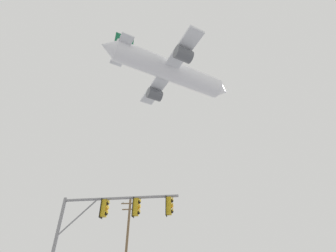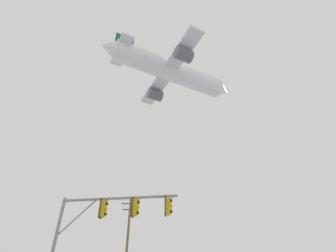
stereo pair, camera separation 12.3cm
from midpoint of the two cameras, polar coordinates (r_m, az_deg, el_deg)
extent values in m
cylinder|color=gray|center=(14.24, -11.59, -16.50)|extent=(6.57, 0.35, 0.15)
cylinder|color=gray|center=(14.93, -20.91, -19.60)|extent=(2.03, 0.14, 1.93)
cube|color=gold|center=(13.46, -0.05, -18.52)|extent=(0.27, 0.33, 0.90)
cylinder|color=gold|center=(13.60, -0.05, -16.44)|extent=(0.05, 0.05, 0.12)
cube|color=black|center=(13.48, -0.67, -18.54)|extent=(0.04, 0.46, 1.04)
sphere|color=black|center=(13.52, 0.59, -17.39)|extent=(0.20, 0.20, 0.20)
cylinder|color=gold|center=(13.52, 0.87, -17.13)|extent=(0.05, 0.21, 0.21)
sphere|color=orange|center=(13.44, 0.59, -18.54)|extent=(0.20, 0.20, 0.20)
cylinder|color=gold|center=(13.45, 0.88, -18.28)|extent=(0.05, 0.21, 0.21)
sphere|color=black|center=(13.38, 0.60, -19.70)|extent=(0.20, 0.20, 0.20)
cylinder|color=gold|center=(13.38, 0.89, -19.44)|extent=(0.05, 0.21, 0.21)
cube|color=gold|center=(13.83, -7.90, -18.62)|extent=(0.27, 0.33, 0.90)
cylinder|color=gold|center=(13.96, -7.73, -16.59)|extent=(0.05, 0.05, 0.12)
cube|color=black|center=(13.87, -8.49, -18.61)|extent=(0.04, 0.46, 1.04)
sphere|color=black|center=(13.86, -7.20, -17.54)|extent=(0.20, 0.20, 0.20)
cylinder|color=gold|center=(13.86, -6.91, -17.30)|extent=(0.05, 0.21, 0.21)
sphere|color=orange|center=(13.79, -7.29, -18.66)|extent=(0.20, 0.20, 0.20)
cylinder|color=gold|center=(13.79, -6.99, -18.42)|extent=(0.05, 0.21, 0.21)
sphere|color=black|center=(13.72, -7.37, -19.79)|extent=(0.20, 0.20, 0.20)
cylinder|color=gold|center=(13.72, -7.08, -19.55)|extent=(0.05, 0.21, 0.21)
cube|color=gold|center=(14.41, -15.22, -18.41)|extent=(0.27, 0.33, 0.90)
cylinder|color=gold|center=(14.54, -14.92, -16.48)|extent=(0.05, 0.05, 0.12)
cube|color=black|center=(14.46, -15.76, -18.39)|extent=(0.04, 0.46, 1.04)
sphere|color=black|center=(14.42, -14.50, -17.41)|extent=(0.20, 0.20, 0.20)
cylinder|color=gold|center=(14.41, -14.21, -17.19)|extent=(0.05, 0.21, 0.21)
sphere|color=orange|center=(14.35, -14.66, -18.48)|extent=(0.20, 0.20, 0.20)
cylinder|color=gold|center=(14.34, -14.37, -18.26)|extent=(0.05, 0.21, 0.21)
sphere|color=black|center=(14.29, -14.82, -19.56)|extent=(0.20, 0.20, 0.20)
cylinder|color=gold|center=(14.28, -14.53, -19.34)|extent=(0.05, 0.21, 0.21)
cylinder|color=brown|center=(29.76, -9.96, -26.20)|extent=(0.28, 0.28, 10.07)
cube|color=brown|center=(30.59, -9.12, -17.76)|extent=(2.20, 0.12, 0.12)
cube|color=brown|center=(30.42, -9.24, -19.03)|extent=(1.80, 0.12, 0.12)
cylinder|color=gray|center=(30.87, -10.80, -17.51)|extent=(0.10, 0.10, 0.18)
cylinder|color=gray|center=(30.41, -7.38, -17.57)|extent=(0.10, 0.10, 0.18)
cylinder|color=white|center=(47.69, 0.46, 13.01)|extent=(20.74, 15.72, 3.97)
cone|color=white|center=(53.06, 12.51, 8.26)|extent=(4.36, 4.65, 3.77)
cone|color=white|center=(45.18, -14.14, 17.80)|extent=(3.94, 4.18, 3.37)
cube|color=silver|center=(47.06, -0.22, 12.75)|extent=(14.00, 19.02, 0.45)
cylinder|color=#595B60|center=(50.16, -3.34, 7.50)|extent=(3.71, 3.51, 2.23)
cylinder|color=#595B60|center=(42.73, 3.57, 16.64)|extent=(3.71, 3.51, 2.23)
cube|color=#0C5933|center=(47.15, -10.58, 18.59)|extent=(3.05, 2.18, 4.71)
cube|color=silver|center=(45.70, -11.13, 17.23)|extent=(5.99, 7.42, 0.25)
camera|label=1|loc=(0.06, -90.14, 0.09)|focal=25.56mm
camera|label=2|loc=(0.06, 89.86, -0.09)|focal=25.56mm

